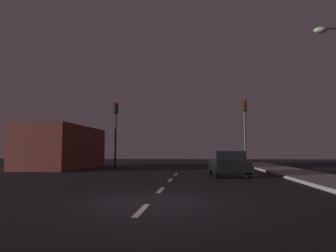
{
  "coord_description": "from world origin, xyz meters",
  "views": [
    {
      "loc": [
        1.38,
        -8.48,
        1.44
      ],
      "look_at": [
        -0.97,
        14.88,
        3.45
      ],
      "focal_mm": 31.61,
      "sensor_mm": 36.0,
      "label": 1
    }
  ],
  "objects": [
    {
      "name": "traffic_signal_left",
      "position": [
        -5.34,
        15.19,
        3.77
      ],
      "size": [
        0.32,
        0.38,
        5.43
      ],
      "color": "black",
      "rests_on": "ground_plane"
    },
    {
      "name": "lane_stripe_third",
      "position": [
        0.0,
        6.4,
        0.0
      ],
      "size": [
        0.16,
        1.6,
        0.01
      ],
      "primitive_type": "cube",
      "color": "silver",
      "rests_on": "ground_plane"
    },
    {
      "name": "sidewalk_curb_right",
      "position": [
        7.5,
        7.0,
        0.07
      ],
      "size": [
        3.0,
        40.0,
        0.15
      ],
      "primitive_type": "cube",
      "color": "gray",
      "rests_on": "ground_plane"
    },
    {
      "name": "ground_plane",
      "position": [
        0.0,
        7.0,
        0.0
      ],
      "size": [
        80.0,
        80.0,
        0.0
      ],
      "primitive_type": "plane",
      "color": "black"
    },
    {
      "name": "lane_stripe_nearest",
      "position": [
        0.0,
        -1.2,
        0.0
      ],
      "size": [
        0.16,
        1.6,
        0.01
      ],
      "primitive_type": "cube",
      "color": "silver",
      "rests_on": "ground_plane"
    },
    {
      "name": "car_stopped_ahead",
      "position": [
        3.13,
        9.13,
        0.74
      ],
      "size": [
        2.18,
        3.95,
        1.46
      ],
      "color": "black",
      "rests_on": "ground_plane"
    },
    {
      "name": "lane_stripe_fourth",
      "position": [
        0.0,
        10.2,
        0.0
      ],
      "size": [
        0.16,
        1.6,
        0.01
      ],
      "primitive_type": "cube",
      "color": "silver",
      "rests_on": "ground_plane"
    },
    {
      "name": "storefront_left",
      "position": [
        -10.1,
        15.94,
        1.77
      ],
      "size": [
        4.21,
        9.48,
        3.54
      ],
      "primitive_type": "cube",
      "color": "maroon",
      "rests_on": "ground_plane"
    },
    {
      "name": "traffic_signal_right",
      "position": [
        5.09,
        15.19,
        3.8
      ],
      "size": [
        0.32,
        0.38,
        5.48
      ],
      "color": "#4C4C51",
      "rests_on": "ground_plane"
    },
    {
      "name": "lane_stripe_second",
      "position": [
        0.0,
        2.6,
        0.0
      ],
      "size": [
        0.16,
        1.6,
        0.01
      ],
      "primitive_type": "cube",
      "color": "silver",
      "rests_on": "ground_plane"
    }
  ]
}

